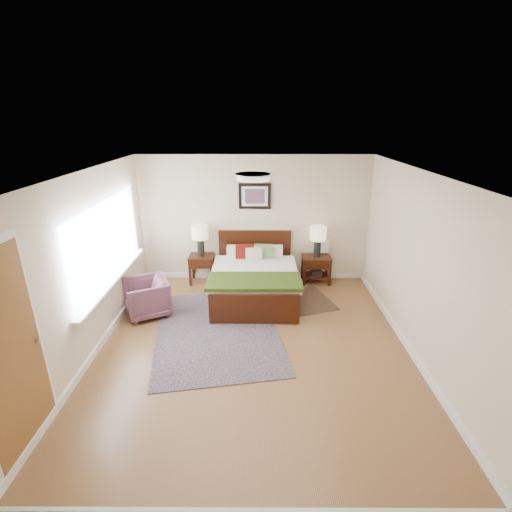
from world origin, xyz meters
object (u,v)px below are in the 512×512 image
object	(u,v)px
nightstand_left	(201,262)
lamp_left	(200,235)
armchair	(147,297)
nightstand_right	(316,267)
rug_persian	(217,330)
bed	(254,274)
lamp_right	(318,236)

from	to	relation	value
nightstand_left	lamp_left	bearing A→B (deg)	90.00
nightstand_left	armchair	distance (m)	1.50
nightstand_right	lamp_left	distance (m)	2.39
rug_persian	bed	bearing A→B (deg)	53.52
bed	nightstand_left	size ratio (longest dim) A/B	3.30
nightstand_right	armchair	world-z (taller)	armchair
lamp_left	armchair	distance (m)	1.66
nightstand_left	armchair	world-z (taller)	armchair
rug_persian	armchair	bearing A→B (deg)	147.82
nightstand_right	lamp_left	size ratio (longest dim) A/B	0.91
lamp_right	armchair	size ratio (longest dim) A/B	0.88
lamp_left	rug_persian	bearing A→B (deg)	-75.24
nightstand_left	armchair	xyz separation A→B (m)	(-0.74, -1.30, -0.13)
bed	nightstand_right	size ratio (longest dim) A/B	3.39
lamp_left	rug_persian	world-z (taller)	lamp_left
bed	armchair	xyz separation A→B (m)	(-1.80, -0.63, -0.15)
nightstand_right	lamp_right	distance (m)	0.63
lamp_left	lamp_right	size ratio (longest dim) A/B	1.00
nightstand_left	lamp_left	distance (m)	0.54
nightstand_left	lamp_right	size ratio (longest dim) A/B	0.94
bed	lamp_right	size ratio (longest dim) A/B	3.09
bed	nightstand_right	bearing A→B (deg)	29.02
rug_persian	lamp_left	bearing A→B (deg)	95.28
nightstand_right	rug_persian	bearing A→B (deg)	-134.84
nightstand_left	lamp_right	distance (m)	2.35
nightstand_right	lamp_left	bearing A→B (deg)	179.67
armchair	nightstand_right	bearing A→B (deg)	87.89
bed	rug_persian	bearing A→B (deg)	-117.00
armchair	rug_persian	size ratio (longest dim) A/B	0.26
nightstand_left	armchair	size ratio (longest dim) A/B	0.82
nightstand_right	rug_persian	size ratio (longest dim) A/B	0.21
nightstand_right	rug_persian	world-z (taller)	nightstand_right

